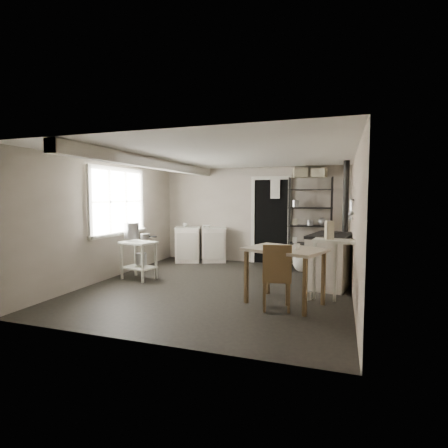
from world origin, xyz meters
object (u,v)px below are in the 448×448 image
(base_cabinets, at_px, (201,243))
(shelf_rack, at_px, (310,225))
(stockpot, at_px, (132,231))
(chair, at_px, (276,275))
(stove, at_px, (331,261))
(flour_sack, at_px, (301,261))
(prep_table, at_px, (139,259))
(work_table, at_px, (284,279))

(base_cabinets, relative_size, shelf_rack, 0.64)
(stockpot, distance_m, chair, 3.22)
(base_cabinets, xyz_separation_m, stove, (3.11, -1.40, -0.02))
(shelf_rack, distance_m, chair, 3.23)
(shelf_rack, xyz_separation_m, chair, (-0.19, -3.19, -0.46))
(stockpot, bearing_deg, base_cabinets, 73.30)
(chair, distance_m, flour_sack, 2.63)
(shelf_rack, distance_m, flour_sack, 0.92)
(stove, bearing_deg, flour_sack, 133.51)
(base_cabinets, xyz_separation_m, chair, (2.41, -3.04, 0.03))
(base_cabinets, relative_size, stove, 1.10)
(prep_table, height_order, flour_sack, prep_table)
(prep_table, bearing_deg, base_cabinets, 78.07)
(base_cabinets, distance_m, flour_sack, 2.53)
(prep_table, bearing_deg, stockpot, 168.44)
(stockpot, distance_m, work_table, 3.23)
(stove, bearing_deg, chair, -101.87)
(chair, relative_size, flour_sack, 2.11)
(base_cabinets, bearing_deg, stove, -45.01)
(base_cabinets, distance_m, shelf_rack, 2.65)
(prep_table, xyz_separation_m, base_cabinets, (0.44, 2.09, 0.06))
(work_table, distance_m, chair, 0.30)
(shelf_rack, xyz_separation_m, flour_sack, (-0.11, -0.58, -0.71))
(base_cabinets, height_order, shelf_rack, shelf_rack)
(stockpot, xyz_separation_m, work_table, (3.10, -0.72, -0.56))
(stove, height_order, work_table, stove)
(prep_table, xyz_separation_m, stockpot, (-0.17, 0.04, 0.54))
(chair, bearing_deg, shelf_rack, 73.84)
(stove, distance_m, flour_sack, 1.17)
(prep_table, xyz_separation_m, work_table, (2.93, -0.68, -0.02))
(stove, xyz_separation_m, work_table, (-0.62, -1.37, -0.06))
(stockpot, bearing_deg, shelf_rack, 34.34)
(prep_table, height_order, stockpot, stockpot)
(stockpot, distance_m, base_cabinets, 2.19)
(stockpot, relative_size, stove, 0.26)
(base_cabinets, height_order, stove, stove)
(work_table, bearing_deg, prep_table, 166.87)
(stockpot, xyz_separation_m, stove, (3.72, 0.65, -0.50))
(prep_table, distance_m, work_table, 3.01)
(stockpot, distance_m, flour_sack, 3.57)
(work_table, xyz_separation_m, chair, (-0.08, -0.27, 0.10))
(base_cabinets, xyz_separation_m, flour_sack, (2.49, -0.43, -0.22))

